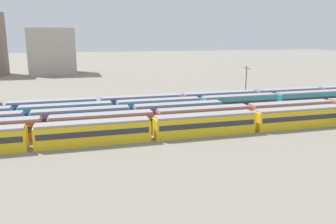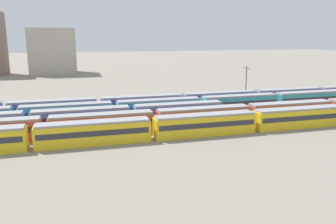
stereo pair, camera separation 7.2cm
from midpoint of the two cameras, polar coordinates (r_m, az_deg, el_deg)
ground_plane at (r=66.86m, az=-25.42°, el=-3.23°), size 600.00×600.00×0.00m
train_track_0 at (r=63.41m, az=14.14°, el=-1.40°), size 112.50×3.06×3.75m
train_track_1 at (r=64.68m, az=5.94°, el=-0.80°), size 93.60×3.06×3.75m
train_track_2 at (r=65.35m, az=-14.28°, el=-0.99°), size 55.80×3.06×3.75m
train_track_3 at (r=72.52m, az=-1.54°, el=0.74°), size 93.60×3.06×3.75m
train_track_4 at (r=79.24m, az=2.23°, el=1.77°), size 112.50×3.06×3.75m
catenary_pole_1 at (r=88.63m, az=12.88°, el=4.84°), size 0.24×3.20×9.48m
distant_building_2 at (r=162.71m, az=-18.75°, el=9.63°), size 19.77×17.51×20.05m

